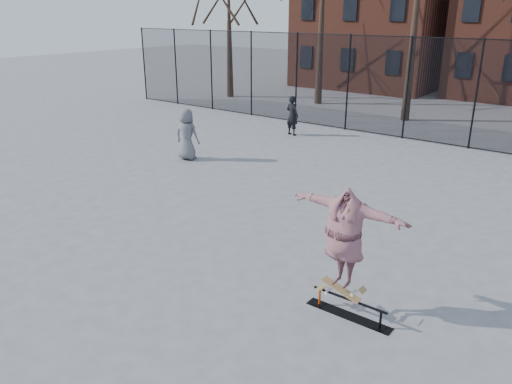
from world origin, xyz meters
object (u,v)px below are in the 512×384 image
Objects in this scene: skater at (344,245)px; bystander_grey at (187,135)px; bystander_black at (292,115)px; skate_rail at (349,309)px; skateboard at (341,293)px.

bystander_grey is at bearing 152.27° from skater.
skater is 13.06m from bystander_black.
bystander_black is at bearing 127.85° from skate_rail.
skate_rail is 1.98× the size of skateboard.
skateboard is 0.91m from skater.
skater reaches higher than bystander_black.
skateboard is 13.06m from bystander_black.
skater is at bearing 180.00° from skate_rail.
bystander_black reaches higher than skate_rail.
bystander_black is at bearing 127.27° from skateboard.
bystander_grey is (-8.78, 5.14, -0.41)m from skater.
bystander_grey reaches higher than skateboard.
skateboard is (-0.17, 0.00, 0.25)m from skate_rail.
bystander_black reaches higher than skateboard.
bystander_grey is (-8.78, 5.14, 0.50)m from skateboard.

